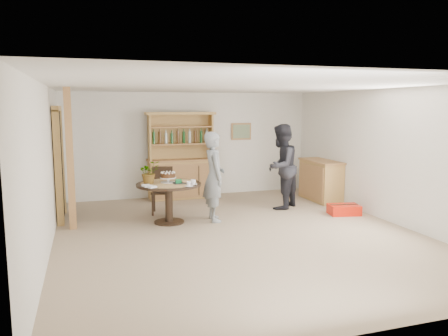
% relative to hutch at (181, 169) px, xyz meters
% --- Properties ---
extents(ground, '(7.00, 7.00, 0.00)m').
position_rel_hutch_xyz_m(ground, '(0.30, -3.24, -0.69)').
color(ground, tan).
rests_on(ground, ground).
extents(room_shell, '(6.04, 7.04, 2.52)m').
position_rel_hutch_xyz_m(room_shell, '(0.30, -3.23, 1.05)').
color(room_shell, white).
rests_on(room_shell, ground).
extents(doorway, '(0.13, 1.10, 2.18)m').
position_rel_hutch_xyz_m(doorway, '(-2.63, -1.24, 0.42)').
color(doorway, black).
rests_on(doorway, ground).
extents(pine_post, '(0.12, 0.12, 2.50)m').
position_rel_hutch_xyz_m(pine_post, '(-2.40, -2.04, 0.56)').
color(pine_post, '#B07E4A').
rests_on(pine_post, ground).
extents(hutch, '(1.62, 0.54, 2.04)m').
position_rel_hutch_xyz_m(hutch, '(0.00, 0.00, 0.00)').
color(hutch, tan).
rests_on(hutch, ground).
extents(sideboard, '(0.54, 1.26, 0.94)m').
position_rel_hutch_xyz_m(sideboard, '(3.04, -1.24, -0.22)').
color(sideboard, tan).
rests_on(sideboard, ground).
extents(dining_table, '(1.20, 1.20, 0.76)m').
position_rel_hutch_xyz_m(dining_table, '(-0.69, -2.15, -0.08)').
color(dining_table, black).
rests_on(dining_table, ground).
extents(dining_chair, '(0.51, 0.51, 0.95)m').
position_rel_hutch_xyz_m(dining_chair, '(-0.67, -1.32, -0.15)').
color(dining_chair, black).
rests_on(dining_chair, ground).
extents(birthday_cake, '(0.30, 0.30, 0.20)m').
position_rel_hutch_xyz_m(birthday_cake, '(-0.69, -2.10, 0.19)').
color(birthday_cake, white).
rests_on(birthday_cake, dining_table).
extents(flower_vase, '(0.47, 0.44, 0.42)m').
position_rel_hutch_xyz_m(flower_vase, '(-1.04, -2.10, 0.28)').
color(flower_vase, '#3F7233').
rests_on(flower_vase, dining_table).
extents(gift_tray, '(0.30, 0.20, 0.08)m').
position_rel_hutch_xyz_m(gift_tray, '(-0.47, -2.27, 0.10)').
color(gift_tray, black).
rests_on(gift_tray, dining_table).
extents(coffee_cup_a, '(0.15, 0.15, 0.09)m').
position_rel_hutch_xyz_m(coffee_cup_a, '(-0.29, -2.43, 0.11)').
color(coffee_cup_a, white).
rests_on(coffee_cup_a, dining_table).
extents(coffee_cup_b, '(0.15, 0.15, 0.08)m').
position_rel_hutch_xyz_m(coffee_cup_b, '(-0.41, -2.60, 0.11)').
color(coffee_cup_b, white).
rests_on(coffee_cup_b, dining_table).
extents(napkins, '(0.24, 0.33, 0.03)m').
position_rel_hutch_xyz_m(napkins, '(-1.10, -2.46, 0.09)').
color(napkins, white).
rests_on(napkins, dining_table).
extents(teen_boy, '(0.44, 0.64, 1.70)m').
position_rel_hutch_xyz_m(teen_boy, '(0.16, -2.25, 0.16)').
color(teen_boy, gray).
rests_on(teen_boy, ground).
extents(adult_person, '(1.11, 1.09, 1.80)m').
position_rel_hutch_xyz_m(adult_person, '(1.81, -1.69, 0.21)').
color(adult_person, black).
rests_on(adult_person, ground).
extents(red_suitcase, '(0.67, 0.51, 0.21)m').
position_rel_hutch_xyz_m(red_suitcase, '(2.80, -2.59, -0.59)').
color(red_suitcase, red).
rests_on(red_suitcase, ground).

